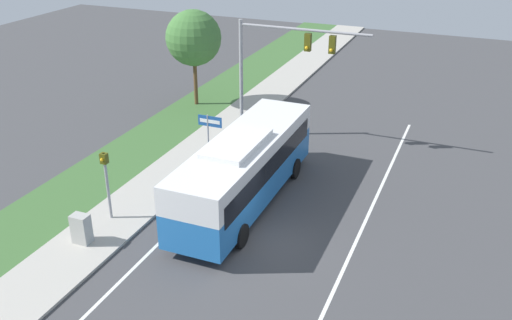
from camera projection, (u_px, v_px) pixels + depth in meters
ground_plane at (259, 241)px, 22.69m from camera, size 80.00×80.00×0.00m
sidewalk at (127, 210)px, 24.81m from camera, size 2.80×80.00×0.12m
grass_verge at (68, 196)px, 25.92m from camera, size 3.60×80.00×0.10m
lane_divider_near at (179, 223)px, 23.94m from camera, size 0.14×30.00×0.01m
lane_divider_far at (347, 262)px, 21.45m from camera, size 0.14×30.00×0.01m
bus at (245, 166)px, 24.73m from camera, size 2.75×10.39×3.31m
signal_gantry at (279, 58)px, 29.86m from camera, size 7.10×0.41×6.55m
pedestrian_signal at (106, 176)px, 23.27m from camera, size 0.28×0.34×3.11m
street_sign at (209, 127)px, 28.99m from camera, size 1.32×0.08×2.41m
utility_cabinet at (81, 229)px, 22.19m from camera, size 0.70×0.49×1.21m
roadside_tree at (194, 38)px, 35.20m from camera, size 3.46×3.46×6.04m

